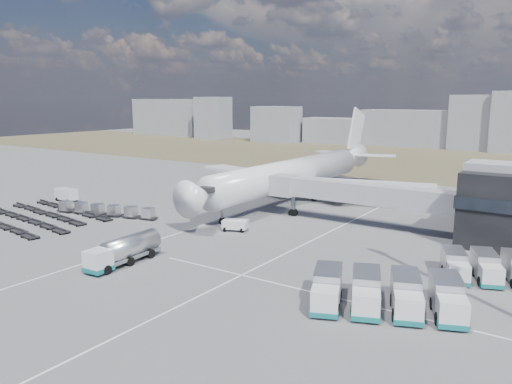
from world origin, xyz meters
The scene contains 14 objects.
ground centered at (0.00, 0.00, 0.00)m, with size 420.00×420.00×0.00m, color #565659.
grass_strip centered at (0.00, 110.00, 0.01)m, with size 420.00×90.00×0.01m, color #4E482E.
lane_markings centered at (9.77, 3.00, 0.01)m, with size 47.12×110.00×0.01m.
jet_bridge centered at (15.90, 20.42, 5.05)m, with size 30.30×3.80×7.05m.
airliner centered at (0.00, 32.38, 5.29)m, with size 51.59×64.53×17.62m.
skyline centered at (2.19, 151.35, 8.85)m, with size 321.37×27.08×22.30m.
fuel_tanker centered at (2.09, -12.69, 1.65)m, with size 3.03×10.34×3.31m.
pushback_tug centered at (4.00, 7.03, 0.80)m, with size 3.66×2.06×1.61m, color silver.
utility_van centered at (-36.03, 6.51, 1.23)m, with size 4.66×2.11×2.46m, color silver.
catering_truck centered at (12.05, 39.24, 1.33)m, with size 3.38×5.99×2.59m.
service_trucks_near centered at (32.52, -7.96, 1.62)m, with size 15.25×11.89×2.99m.
service_trucks_far centered at (40.33, 6.34, 1.44)m, with size 13.54×10.53×2.66m.
uld_row centered at (-19.79, 2.58, 1.04)m, with size 18.95×6.39×1.74m.
baggage_dollies centered at (-28.76, -5.04, 0.36)m, with size 28.44×17.08×0.72m.
Camera 1 is at (47.06, -50.99, 19.36)m, focal length 35.00 mm.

